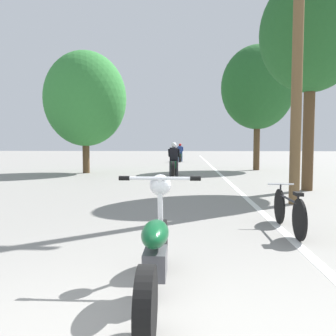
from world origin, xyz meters
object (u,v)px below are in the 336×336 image
object	(u,v)px
utility_pole	(298,51)
roadside_tree_right_near	(311,34)
bicycle_parked	(289,211)
roadside_tree_right_far	(258,88)
motorcycle_rider_far	(180,155)
roadside_tree_left	(85,99)
motorcycle_foreground	(156,250)
motorcycle_rider_lead	(174,164)

from	to	relation	value
utility_pole	roadside_tree_right_near	xyz separation A→B (m)	(1.09, 2.40, 1.06)
bicycle_parked	roadside_tree_right_near	bearing A→B (deg)	68.60
roadside_tree_right_near	roadside_tree_right_far	distance (m)	7.97
roadside_tree_right_near	motorcycle_rider_far	bearing A→B (deg)	104.14
utility_pole	roadside_tree_left	distance (m)	10.84
roadside_tree_right_near	utility_pole	bearing A→B (deg)	-114.55
bicycle_parked	motorcycle_foreground	bearing A→B (deg)	-127.44
motorcycle_rider_far	bicycle_parked	world-z (taller)	motorcycle_rider_far
roadside_tree_left	bicycle_parked	world-z (taller)	roadside_tree_left
roadside_tree_left	roadside_tree_right_near	bearing A→B (deg)	-34.85
roadside_tree_right_far	motorcycle_rider_lead	distance (m)	6.77
roadside_tree_right_far	roadside_tree_left	bearing A→B (deg)	-165.06
roadside_tree_right_near	motorcycle_rider_far	xyz separation A→B (m)	(-4.01, 15.93, -4.00)
utility_pole	roadside_tree_left	world-z (taller)	utility_pole
motorcycle_rider_lead	bicycle_parked	distance (m)	9.33
motorcycle_foreground	motorcycle_rider_lead	world-z (taller)	motorcycle_rider_lead
roadside_tree_right_near	motorcycle_rider_lead	bearing A→B (deg)	134.99
roadside_tree_left	motorcycle_rider_far	world-z (taller)	roadside_tree_left
utility_pole	roadside_tree_right_far	bearing A→B (deg)	83.59
motorcycle_foreground	bicycle_parked	world-z (taller)	motorcycle_foreground
roadside_tree_left	motorcycle_foreground	world-z (taller)	roadside_tree_left
utility_pole	roadside_tree_left	size ratio (longest dim) A/B	1.20
roadside_tree_left	motorcycle_foreground	size ratio (longest dim) A/B	2.77
roadside_tree_left	motorcycle_rider_far	distance (m)	11.41
motorcycle_rider_far	motorcycle_rider_lead	bearing A→B (deg)	-90.35
roadside_tree_right_near	motorcycle_rider_far	world-z (taller)	roadside_tree_right_near
roadside_tree_right_far	motorcycle_rider_lead	size ratio (longest dim) A/B	3.05
roadside_tree_right_far	bicycle_parked	size ratio (longest dim) A/B	3.76
motorcycle_rider_lead	motorcycle_rider_far	bearing A→B (deg)	89.65
roadside_tree_right_near	roadside_tree_right_far	bearing A→B (deg)	89.50
roadside_tree_right_far	motorcycle_rider_far	xyz separation A→B (m)	(-4.08, 7.97, -3.72)
motorcycle_rider_lead	bicycle_parked	xyz separation A→B (m)	(2.12, -9.09, -0.21)
motorcycle_rider_far	roadside_tree_right_far	bearing A→B (deg)	-62.88
motorcycle_foreground	motorcycle_rider_far	distance (m)	23.41
bicycle_parked	roadside_tree_right_far	bearing A→B (deg)	81.10
motorcycle_foreground	bicycle_parked	size ratio (longest dim) A/B	1.20
utility_pole	motorcycle_foreground	xyz separation A→B (m)	(-2.76, -5.08, -3.03)
motorcycle_foreground	motorcycle_rider_far	bearing A→B (deg)	90.38
utility_pole	motorcycle_foreground	size ratio (longest dim) A/B	3.31
roadside_tree_right_far	bicycle_parked	distance (m)	13.69
roadside_tree_left	motorcycle_foreground	bearing A→B (deg)	-71.63
motorcycle_foreground	bicycle_parked	distance (m)	3.12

